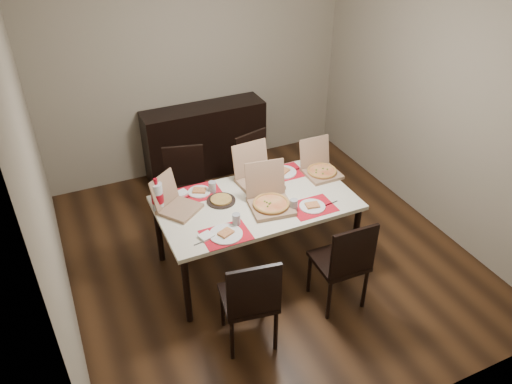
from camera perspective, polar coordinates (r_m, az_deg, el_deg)
ground at (r=5.18m, az=1.15°, el=-7.00°), size 3.80×4.00×0.02m
room_walls at (r=4.62m, az=-0.98°, el=13.02°), size 3.84×4.02×2.62m
sideboard at (r=6.30m, az=-5.83°, el=5.88°), size 1.50×0.40×0.90m
dining_table at (r=4.63m, az=0.00°, el=-1.72°), size 1.80×1.00×0.75m
chair_near_left at (r=3.97m, az=-0.64°, el=-12.11°), size 0.48×0.48×0.93m
chair_near_right at (r=4.36m, az=10.02°, el=-7.77°), size 0.43×0.43×0.93m
chair_far_left at (r=5.28m, az=-8.01°, el=0.60°), size 0.51×0.51×0.93m
chair_far_right at (r=5.51m, az=0.20°, el=2.44°), size 0.52×0.52×0.93m
setting_near_left at (r=4.20m, az=-3.41°, el=-4.48°), size 0.49×0.30×0.11m
setting_near_right at (r=4.51m, az=5.86°, el=-1.61°), size 0.47×0.30×0.11m
setting_far_left at (r=4.72m, az=-6.32°, el=0.15°), size 0.50×0.30×0.11m
setting_far_right at (r=4.97m, az=2.90°, el=2.17°), size 0.46×0.30×0.11m
napkin_loose at (r=4.54m, az=1.71°, el=-1.37°), size 0.14×0.14×0.02m
pizza_box_center at (r=4.49m, az=1.61°, el=-1.02°), size 0.42×0.46×0.37m
pizza_box_right at (r=5.01m, az=7.37°, el=2.66°), size 0.33×0.37×0.33m
pizza_box_left at (r=4.51m, az=-9.15°, el=-1.37°), size 0.46×0.47×0.32m
pizza_box_extra at (r=4.81m, az=0.16°, el=1.59°), size 0.40×0.44×0.37m
faina_plate at (r=4.59m, az=-4.00°, el=-0.94°), size 0.26×0.26×0.03m
dip_bowl at (r=4.82m, az=0.75°, el=1.00°), size 0.11×0.11×0.03m
soda_bottle at (r=4.49m, az=-11.20°, el=-0.55°), size 0.11×0.11×0.32m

